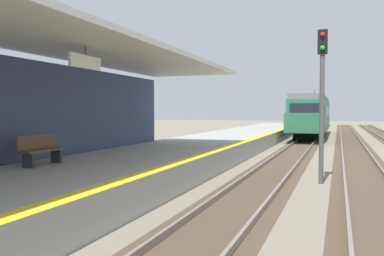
{
  "coord_description": "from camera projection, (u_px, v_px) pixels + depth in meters",
  "views": [
    {
      "loc": [
        4.35,
        1.88,
        2.47
      ],
      "look_at": [
        1.31,
        10.34,
        2.1
      ],
      "focal_mm": 38.27,
      "sensor_mm": 36.0,
      "label": 1
    }
  ],
  "objects": [
    {
      "name": "station_platform",
      "position": [
        148.0,
        164.0,
        15.67
      ],
      "size": [
        5.0,
        80.0,
        0.91
      ],
      "color": "#999993",
      "rests_on": "ground"
    },
    {
      "name": "rail_signal_post",
      "position": [
        322.0,
        90.0,
        13.79
      ],
      "size": [
        0.32,
        0.34,
        5.2
      ],
      "color": "#4C4C4C",
      "rests_on": "ground"
    },
    {
      "name": "platform_bench",
      "position": [
        41.0,
        149.0,
        11.86
      ],
      "size": [
        0.45,
        1.6,
        0.88
      ],
      "color": "brown",
      "rests_on": "station_platform"
    },
    {
      "name": "track_pair_middle",
      "position": [
        362.0,
        170.0,
        16.82
      ],
      "size": [
        2.34,
        120.0,
        0.16
      ],
      "color": "#4C3D2D",
      "rests_on": "ground"
    },
    {
      "name": "approaching_train",
      "position": [
        312.0,
        114.0,
        39.56
      ],
      "size": [
        2.93,
        19.6,
        4.76
      ],
      "color": "#286647",
      "rests_on": "ground"
    },
    {
      "name": "track_pair_nearest_platform",
      "position": [
        279.0,
        166.0,
        17.97
      ],
      "size": [
        2.34,
        120.0,
        0.16
      ],
      "color": "#4C3D2D",
      "rests_on": "ground"
    }
  ]
}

